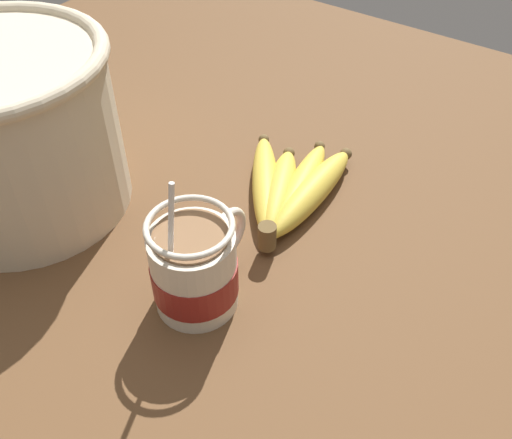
% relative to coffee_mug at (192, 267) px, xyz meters
% --- Properties ---
extents(table, '(1.36, 1.36, 0.04)m').
position_rel_coffee_mug_xyz_m(table, '(0.02, -0.00, -0.07)').
color(table, brown).
rests_on(table, ground).
extents(coffee_mug, '(0.12, 0.08, 0.16)m').
position_rel_coffee_mug_xyz_m(coffee_mug, '(0.00, 0.00, 0.00)').
color(coffee_mug, beige).
rests_on(coffee_mug, table).
extents(banana_bunch, '(0.20, 0.14, 0.04)m').
position_rel_coffee_mug_xyz_m(banana_bunch, '(0.18, 0.01, -0.03)').
color(banana_bunch, brown).
rests_on(banana_bunch, table).
extents(woven_basket, '(0.25, 0.25, 0.19)m').
position_rel_coffee_mug_xyz_m(woven_basket, '(0.00, 0.26, 0.05)').
color(woven_basket, beige).
rests_on(woven_basket, table).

